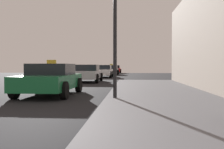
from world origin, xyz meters
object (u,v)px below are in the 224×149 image
car_silver (87,73)px  car_black (111,70)px  street_lamp (115,12)px  car_red (115,69)px  car_green (51,79)px  car_white (103,71)px

car_silver → car_black: 16.04m
street_lamp → car_black: bearing=94.4°
car_silver → car_red: bearing=-91.7°
car_black → car_red: (0.07, 7.24, -0.00)m
car_silver → car_black: bearing=-92.3°
car_green → car_silver: (0.08, 8.61, -0.00)m
car_white → car_black: car_black is taller
car_red → street_lamp: bearing=93.3°
street_lamp → car_white: (-2.29, 18.64, -2.25)m
car_green → car_red: bearing=-91.4°
car_green → car_silver: 8.61m
car_green → car_white: 16.68m
car_silver → car_black: size_ratio=0.88×
street_lamp → car_silver: size_ratio=0.98×
street_lamp → car_red: 33.97m
car_silver → car_red: 23.28m
street_lamp → car_white: 18.91m
street_lamp → car_red: street_lamp is taller
street_lamp → car_silver: 11.13m
car_silver → car_red: same height
car_silver → car_red: (0.70, 23.27, 0.00)m
car_black → car_red: car_black is taller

